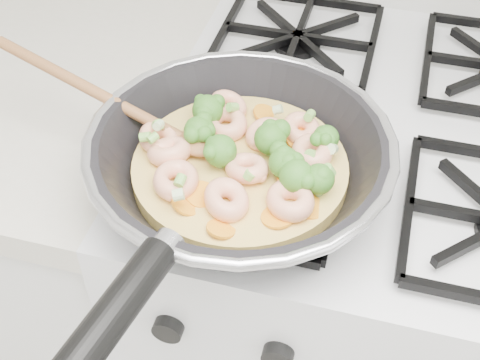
# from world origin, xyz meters

# --- Properties ---
(stove) EXTENTS (0.60, 0.60, 0.92)m
(stove) POSITION_xyz_m (0.00, 1.70, 0.46)
(stove) COLOR white
(stove) RESTS_ON ground
(skillet) EXTENTS (0.49, 0.52, 0.10)m
(skillet) POSITION_xyz_m (-0.15, 1.52, 0.96)
(skillet) COLOR black
(skillet) RESTS_ON stove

